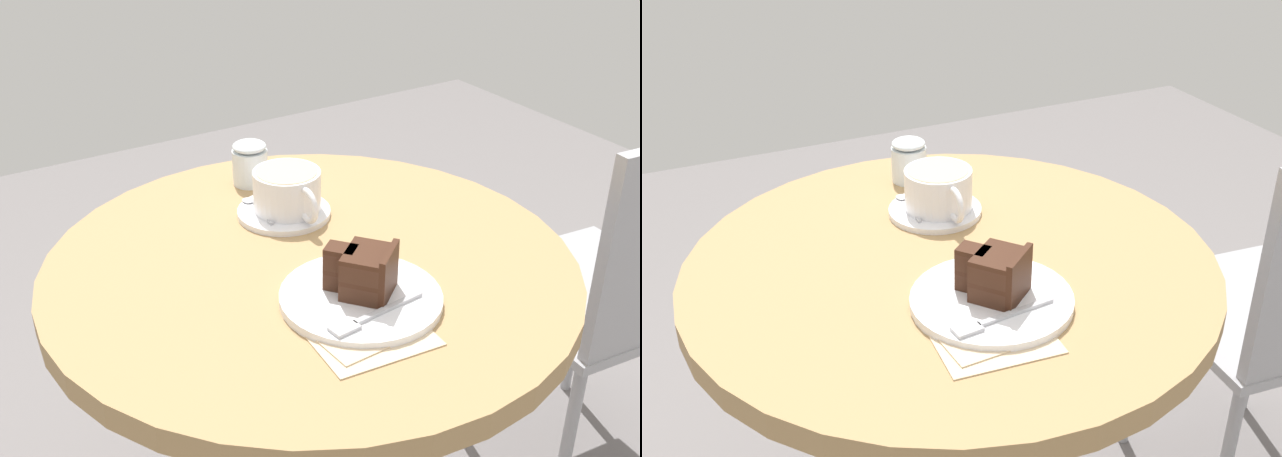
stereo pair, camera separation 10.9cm
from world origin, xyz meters
TOP-DOWN VIEW (x-y plane):
  - cafe_table at (0.00, 0.00)m, footprint 0.73×0.73m
  - saucer at (-0.13, 0.03)m, footprint 0.14×0.14m
  - coffee_cup at (-0.13, 0.04)m, footprint 0.14×0.10m
  - teaspoon at (-0.16, 0.00)m, footprint 0.10×0.02m
  - cake_plate at (0.12, 0.00)m, footprint 0.21×0.21m
  - cake_slice at (0.12, 0.01)m, footprint 0.10×0.09m
  - fork at (0.17, -0.02)m, footprint 0.03×0.14m
  - napkin at (0.17, -0.03)m, footprint 0.16×0.15m
  - sugar_pot at (-0.26, 0.04)m, footprint 0.06×0.06m

SIDE VIEW (x-z plane):
  - cafe_table at x=0.00m, z-range 0.24..0.96m
  - napkin at x=0.17m, z-range 0.72..0.73m
  - saucer at x=-0.13m, z-range 0.72..0.73m
  - cake_plate at x=0.12m, z-range 0.72..0.74m
  - teaspoon at x=-0.16m, z-range 0.73..0.74m
  - fork at x=0.17m, z-range 0.74..0.74m
  - sugar_pot at x=-0.26m, z-range 0.72..0.80m
  - coffee_cup at x=-0.13m, z-range 0.73..0.80m
  - cake_slice at x=0.12m, z-range 0.73..0.80m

